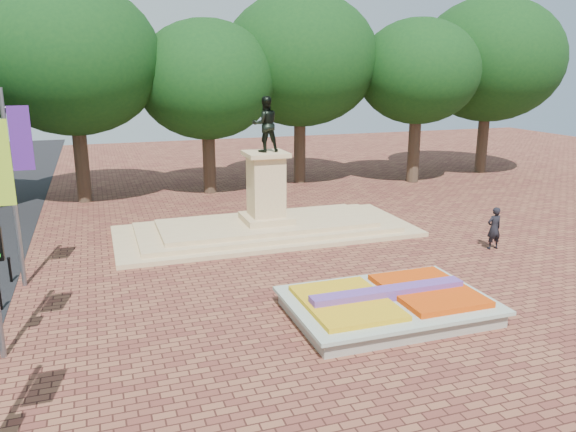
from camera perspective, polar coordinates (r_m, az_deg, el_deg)
The scene contains 5 objects.
ground at distance 19.66m, azimuth 4.63°, elevation -8.05°, with size 90.00×90.00×0.00m, color brown.
flower_bed at distance 18.30m, azimuth 10.16°, elevation -8.76°, with size 6.30×4.30×0.91m.
monument at distance 26.52m, azimuth -2.22°, elevation 0.06°, with size 14.00×6.00×6.40m.
tree_row_back at distance 35.91m, azimuth -3.40°, elevation 13.25°, with size 44.80×8.80×10.43m.
pedestrian at distance 25.78m, azimuth 20.20°, elevation -1.17°, with size 0.68×0.45×1.87m, color black.
Camera 1 is at (-7.35, -16.57, 7.61)m, focal length 35.00 mm.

